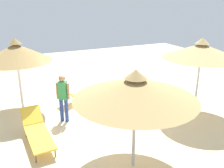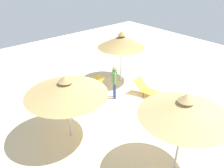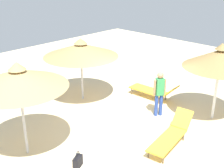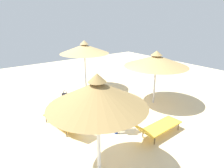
{
  "view_description": "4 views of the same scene",
  "coord_description": "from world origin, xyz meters",
  "views": [
    {
      "loc": [
        -7.55,
        2.86,
        4.11
      ],
      "look_at": [
        -0.33,
        -0.53,
        1.33
      ],
      "focal_mm": 39.41,
      "sensor_mm": 36.0,
      "label": 1
    },
    {
      "loc": [
        -6.39,
        -6.44,
        6.15
      ],
      "look_at": [
        -0.9,
        -0.06,
        1.62
      ],
      "focal_mm": 37.85,
      "sensor_mm": 36.0,
      "label": 2
    },
    {
      "loc": [
        5.66,
        -7.07,
        5.17
      ],
      "look_at": [
        -0.84,
        -0.3,
        1.36
      ],
      "focal_mm": 46.53,
      "sensor_mm": 36.0,
      "label": 3
    },
    {
      "loc": [
        4.22,
        6.09,
        4.07
      ],
      "look_at": [
        -0.37,
        0.03,
        1.48
      ],
      "focal_mm": 31.95,
      "sensor_mm": 36.0,
      "label": 4
    }
  ],
  "objects": [
    {
      "name": "ground",
      "position": [
        0.0,
        0.0,
        -0.05
      ],
      "size": [
        24.0,
        24.0,
        0.1
      ],
      "primitive_type": "cube",
      "color": "beige"
    },
    {
      "name": "parasol_umbrella_center",
      "position": [
        1.78,
        2.29,
        2.28
      ],
      "size": [
        2.53,
        2.53,
        2.81
      ],
      "color": "white",
      "rests_on": "ground"
    },
    {
      "name": "parasol_umbrella_far_right",
      "position": [
        -2.91,
        0.08,
        2.12
      ],
      "size": [
        2.98,
        2.98,
        2.59
      ],
      "color": "#B2B2B7",
      "rests_on": "ground"
    },
    {
      "name": "parasol_umbrella_near_right",
      "position": [
        -1.19,
        -3.57,
        2.38
      ],
      "size": [
        2.7,
        2.7,
        2.84
      ],
      "color": "#B2B2B7",
      "rests_on": "ground"
    },
    {
      "name": "lounge_chair_back",
      "position": [
        -0.75,
        2.14,
        0.37
      ],
      "size": [
        2.15,
        0.71,
        0.8
      ],
      "color": "gold",
      "rests_on": "ground"
    },
    {
      "name": "lounge_chair_far_left",
      "position": [
        1.64,
        -0.23,
        0.36
      ],
      "size": [
        0.88,
        2.28,
        0.8
      ],
      "color": "gold",
      "rests_on": "ground"
    },
    {
      "name": "person_standing_edge",
      "position": [
        0.23,
        1.06,
        0.98
      ],
      "size": [
        0.34,
        0.41,
        1.71
      ],
      "color": "navy",
      "rests_on": "ground"
    },
    {
      "name": "handbag",
      "position": [
        0.39,
        -2.95,
        0.17
      ],
      "size": [
        0.3,
        0.38,
        0.49
      ],
      "color": "black",
      "rests_on": "ground"
    }
  ]
}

